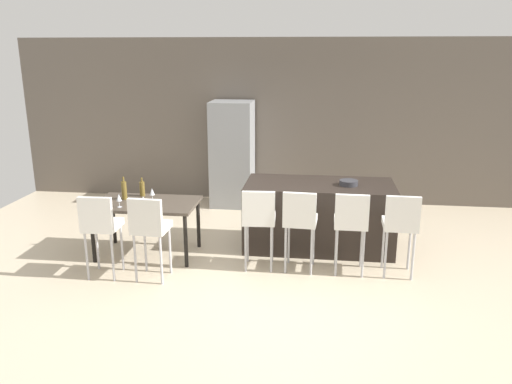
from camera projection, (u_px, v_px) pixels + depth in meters
ground_plane at (275, 265)px, 6.57m from camera, size 10.00×10.00×0.00m
back_wall at (291, 122)px, 9.06m from camera, size 10.00×0.12×2.90m
kitchen_island at (319, 215)px, 7.07m from camera, size 2.03×0.96×0.92m
bar_chair_left at (259, 217)px, 6.27m from camera, size 0.42×0.42×1.05m
bar_chair_middle at (300, 218)px, 6.21m from camera, size 0.42×0.42×1.05m
bar_chair_right at (351, 220)px, 6.13m from camera, size 0.41×0.41×1.05m
bar_chair_far at (401, 222)px, 6.06m from camera, size 0.41×0.41×1.05m
dining_table at (146, 207)px, 6.74m from camera, size 1.36×0.81×0.74m
dining_chair_near at (100, 223)px, 6.03m from camera, size 0.41×0.41×1.05m
dining_chair_far at (149, 225)px, 5.96m from camera, size 0.42×0.42×1.05m
wine_bottle_near at (142, 189)px, 6.97m from camera, size 0.07×0.07×0.26m
wine_bottle_inner at (124, 190)px, 6.81m from camera, size 0.07×0.07×0.31m
wine_glass_left at (152, 192)px, 6.74m from camera, size 0.07×0.07×0.17m
wine_glass_middle at (143, 200)px, 6.38m from camera, size 0.07×0.07×0.17m
wine_glass_right at (119, 198)px, 6.47m from camera, size 0.07×0.07×0.17m
refrigerator at (232, 154)px, 8.90m from camera, size 0.72×0.68×1.84m
fruit_bowl at (349, 183)px, 6.84m from camera, size 0.25×0.25×0.07m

